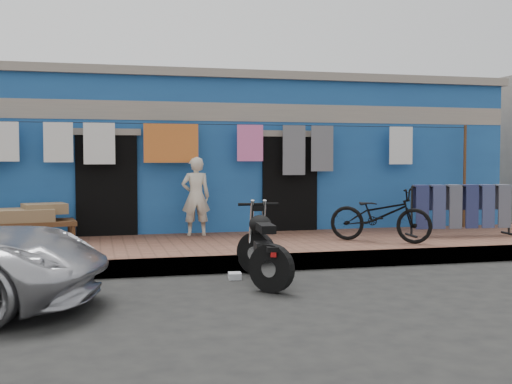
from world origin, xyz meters
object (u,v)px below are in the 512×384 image
bicycle (380,209)px  charpoy (20,225)px  seated_person (196,196)px  jeans_rack (461,209)px  motorcycle (263,244)px

bicycle → charpoy: bearing=116.5°
seated_person → charpoy: seated_person is taller
bicycle → seated_person: bearing=99.4°
seated_person → charpoy: size_ratio=0.74×
bicycle → jeans_rack: size_ratio=0.85×
bicycle → motorcycle: bicycle is taller
motorcycle → seated_person: bearing=102.3°
motorcycle → charpoy: bearing=144.1°
bicycle → motorcycle: bearing=163.4°
motorcycle → charpoy: size_ratio=0.85×
seated_person → charpoy: (-3.00, -0.38, -0.41)m
seated_person → jeans_rack: (4.73, -1.15, -0.24)m
motorcycle → charpoy: 4.53m
jeans_rack → seated_person: bearing=166.4°
seated_person → bicycle: size_ratio=0.83×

